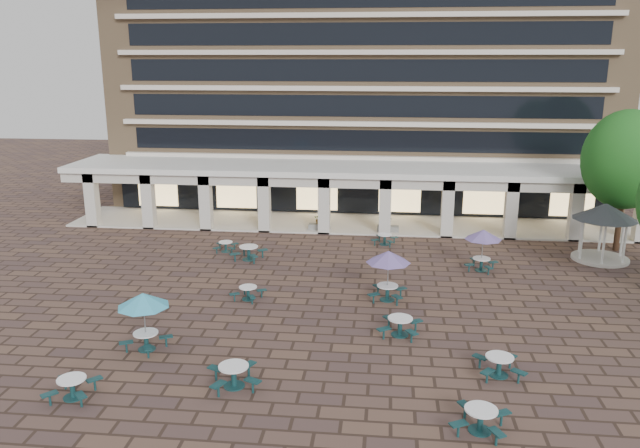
# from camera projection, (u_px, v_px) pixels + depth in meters

# --- Properties ---
(ground) EXTENTS (120.00, 120.00, 0.00)m
(ground) POSITION_uv_depth(u_px,v_px,m) (341.00, 300.00, 31.68)
(ground) COLOR brown
(ground) RESTS_ON ground
(apartment_building) EXTENTS (40.00, 15.50, 25.20)m
(apartment_building) POSITION_uv_depth(u_px,v_px,m) (365.00, 49.00, 52.89)
(apartment_building) COLOR #9C7B58
(apartment_building) RESTS_ON ground
(retail_arcade) EXTENTS (42.00, 6.60, 4.40)m
(retail_arcade) POSITION_uv_depth(u_px,v_px,m) (356.00, 185.00, 45.12)
(retail_arcade) COLOR white
(retail_arcade) RESTS_ON ground
(picnic_table_0) EXTENTS (1.79, 1.79, 0.78)m
(picnic_table_0) POSITION_uv_depth(u_px,v_px,m) (72.00, 386.00, 22.46)
(picnic_table_0) COLOR #143B3D
(picnic_table_0) RESTS_ON ground
(picnic_table_1) EXTENTS (2.30, 2.30, 0.86)m
(picnic_table_1) POSITION_uv_depth(u_px,v_px,m) (234.00, 374.00, 23.23)
(picnic_table_1) COLOR #143B3D
(picnic_table_1) RESTS_ON ground
(picnic_table_2) EXTENTS (1.93, 1.93, 0.81)m
(picnic_table_2) POSITION_uv_depth(u_px,v_px,m) (499.00, 364.00, 24.03)
(picnic_table_2) COLOR #143B3D
(picnic_table_2) RESTS_ON ground
(picnic_table_3) EXTENTS (2.17, 2.17, 0.82)m
(picnic_table_3) POSITION_uv_depth(u_px,v_px,m) (481.00, 418.00, 20.43)
(picnic_table_3) COLOR #143B3D
(picnic_table_3) RESTS_ON ground
(picnic_table_4) EXTENTS (2.18, 2.18, 2.52)m
(picnic_table_4) POSITION_uv_depth(u_px,v_px,m) (143.00, 302.00, 25.75)
(picnic_table_4) COLOR #143B3D
(picnic_table_4) RESTS_ON ground
(picnic_table_5) EXTENTS (1.82, 1.82, 0.69)m
(picnic_table_5) POSITION_uv_depth(u_px,v_px,m) (248.00, 292.00, 31.65)
(picnic_table_5) COLOR #143B3D
(picnic_table_5) RESTS_ON ground
(picnic_table_6) EXTENTS (2.25, 2.25, 2.60)m
(picnic_table_6) POSITION_uv_depth(u_px,v_px,m) (388.00, 259.00, 31.09)
(picnic_table_6) COLOR #143B3D
(picnic_table_6) RESTS_ON ground
(picnic_table_7) EXTENTS (2.09, 2.09, 0.83)m
(picnic_table_7) POSITION_uv_depth(u_px,v_px,m) (400.00, 325.00, 27.54)
(picnic_table_7) COLOR #143B3D
(picnic_table_7) RESTS_ON ground
(picnic_table_8) EXTENTS (1.52, 1.52, 0.65)m
(picnic_table_8) POSITION_uv_depth(u_px,v_px,m) (226.00, 246.00, 39.48)
(picnic_table_8) COLOR #143B3D
(picnic_table_8) RESTS_ON ground
(picnic_table_9) EXTENTS (2.20, 2.20, 0.86)m
(picnic_table_9) POSITION_uv_depth(u_px,v_px,m) (249.00, 252.00, 37.86)
(picnic_table_9) COLOR #143B3D
(picnic_table_9) RESTS_ON ground
(picnic_table_11) EXTENTS (2.11, 2.11, 2.44)m
(picnic_table_11) POSITION_uv_depth(u_px,v_px,m) (483.00, 236.00, 35.52)
(picnic_table_11) COLOR #143B3D
(picnic_table_11) RESTS_ON ground
(picnic_table_13) EXTENTS (1.84, 1.84, 0.70)m
(picnic_table_13) POSITION_uv_depth(u_px,v_px,m) (385.00, 238.00, 40.96)
(picnic_table_13) COLOR #143B3D
(picnic_table_13) RESTS_ON ground
(gazebo) EXTENTS (3.74, 3.74, 3.48)m
(gazebo) POSITION_uv_depth(u_px,v_px,m) (605.00, 218.00, 37.31)
(gazebo) COLOR beige
(gazebo) RESTS_ON ground
(tree_east_c) EXTENTS (5.36, 5.36, 8.93)m
(tree_east_c) POSITION_uv_depth(u_px,v_px,m) (627.00, 160.00, 38.35)
(tree_east_c) COLOR #402919
(tree_east_c) RESTS_ON ground
(planter_left) EXTENTS (1.50, 0.64, 1.25)m
(planter_left) POSITION_uv_depth(u_px,v_px,m) (319.00, 224.00, 44.21)
(planter_left) COLOR gray
(planter_left) RESTS_ON ground
(planter_right) EXTENTS (1.50, 0.81, 1.30)m
(planter_right) POSITION_uv_depth(u_px,v_px,m) (388.00, 225.00, 43.69)
(planter_right) COLOR gray
(planter_right) RESTS_ON ground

